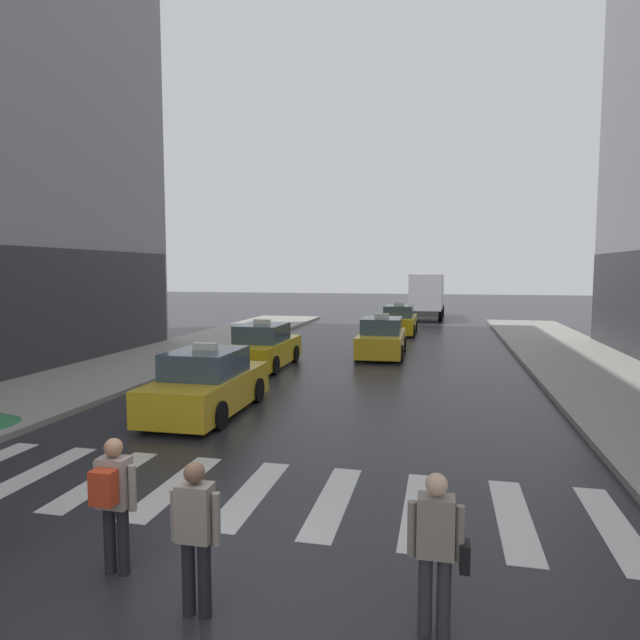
{
  "coord_description": "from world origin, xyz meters",
  "views": [
    {
      "loc": [
        2.97,
        -5.2,
        3.61
      ],
      "look_at": [
        0.02,
        8.0,
        2.39
      ],
      "focal_mm": 30.91,
      "sensor_mm": 36.0,
      "label": 1
    }
  ],
  "objects": [
    {
      "name": "box_truck",
      "position": [
        1.88,
        35.91,
        1.85
      ],
      "size": [
        2.42,
        7.59,
        3.35
      ],
      "color": "#2D2D2D",
      "rests_on": "ground"
    },
    {
      "name": "taxi_lead",
      "position": [
        -2.8,
        7.56,
        0.72
      ],
      "size": [
        1.95,
        4.55,
        1.8
      ],
      "color": "gold",
      "rests_on": "ground"
    },
    {
      "name": "pedestrian_plain_coat",
      "position": [
        0.52,
        -0.13,
        0.94
      ],
      "size": [
        0.55,
        0.24,
        1.65
      ],
      "color": "black",
      "rests_on": "ground"
    },
    {
      "name": "taxi_third",
      "position": [
        0.49,
        17.88,
        0.72
      ],
      "size": [
        2.01,
        4.58,
        1.8
      ],
      "color": "gold",
      "rests_on": "ground"
    },
    {
      "name": "taxi_fourth",
      "position": [
        0.58,
        26.21,
        0.72
      ],
      "size": [
        1.95,
        4.55,
        1.8
      ],
      "color": "yellow",
      "rests_on": "ground"
    },
    {
      "name": "pedestrian_with_backpack",
      "position": [
        -0.77,
        0.37,
        0.97
      ],
      "size": [
        0.55,
        0.43,
        1.65
      ],
      "color": "black",
      "rests_on": "ground"
    },
    {
      "name": "crosswalk_markings",
      "position": [
        -0.0,
        3.0,
        0.0
      ],
      "size": [
        11.3,
        2.8,
        0.01
      ],
      "color": "silver",
      "rests_on": "ground"
    },
    {
      "name": "ground_plane",
      "position": [
        0.0,
        0.0,
        0.0
      ],
      "size": [
        160.0,
        160.0,
        0.0
      ],
      "primitive_type": "plane",
      "color": "#26262B"
    },
    {
      "name": "pedestrian_with_handbag",
      "position": [
        2.96,
        0.09,
        0.93
      ],
      "size": [
        0.6,
        0.24,
        1.65
      ],
      "color": "#333338",
      "rests_on": "ground"
    },
    {
      "name": "taxi_second",
      "position": [
        -3.54,
        14.17,
        0.72
      ],
      "size": [
        1.93,
        4.54,
        1.8
      ],
      "color": "yellow",
      "rests_on": "ground"
    }
  ]
}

